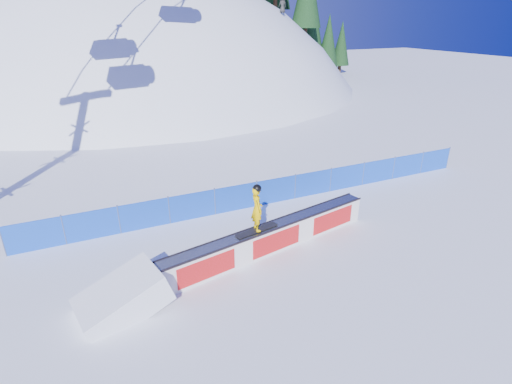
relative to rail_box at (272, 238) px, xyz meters
name	(u,v)px	position (x,y,z in m)	size (l,w,h in m)	color
ground	(331,248)	(2.08, -0.84, -0.53)	(160.00, 160.00, 0.00)	white
snow_hill	(153,215)	(2.08, 41.16, -18.53)	(64.00, 64.00, 64.00)	white
safety_fence	(276,190)	(2.08, 3.66, 0.08)	(22.05, 0.05, 1.30)	#1344BC
rail_box	(272,238)	(0.00, 0.00, 0.00)	(8.84, 2.34, 1.07)	silver
snow_ramp	(125,309)	(-5.45, -1.08, -0.53)	(2.48, 1.65, 0.93)	white
snowboarder	(257,208)	(-0.67, -0.13, 1.40)	(1.70, 0.62, 1.75)	black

